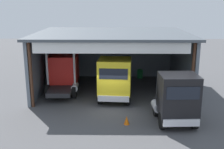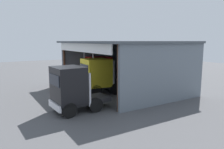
{
  "view_description": "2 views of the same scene",
  "coord_description": "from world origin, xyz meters",
  "px_view_note": "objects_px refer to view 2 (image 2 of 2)",
  "views": [
    {
      "loc": [
        0.32,
        -19.39,
        7.66
      ],
      "look_at": [
        0.0,
        3.2,
        1.73
      ],
      "focal_mm": 44.52,
      "sensor_mm": 36.0,
      "label": 1
    },
    {
      "loc": [
        18.47,
        -8.11,
        5.16
      ],
      "look_at": [
        0.0,
        3.2,
        1.73
      ],
      "focal_mm": 34.0,
      "sensor_mm": 36.0,
      "label": 2
    }
  ],
  "objects_px": {
    "truck_yellow_center_left_bay": "(98,75)",
    "truck_black_right_bay": "(72,89)",
    "tool_cart": "(178,91)",
    "oil_drum": "(168,86)",
    "traffic_cone": "(58,99)",
    "truck_red_center_right_bay": "(97,70)"
  },
  "relations": [
    {
      "from": "truck_yellow_center_left_bay",
      "to": "truck_black_right_bay",
      "type": "relative_size",
      "value": 1.01
    },
    {
      "from": "truck_black_right_bay",
      "to": "tool_cart",
      "type": "distance_m",
      "value": 10.16
    },
    {
      "from": "oil_drum",
      "to": "traffic_cone",
      "type": "height_order",
      "value": "oil_drum"
    },
    {
      "from": "truck_black_right_bay",
      "to": "traffic_cone",
      "type": "height_order",
      "value": "truck_black_right_bay"
    },
    {
      "from": "traffic_cone",
      "to": "truck_red_center_right_bay",
      "type": "bearing_deg",
      "value": 128.9
    },
    {
      "from": "truck_black_right_bay",
      "to": "tool_cart",
      "type": "height_order",
      "value": "truck_black_right_bay"
    },
    {
      "from": "truck_red_center_right_bay",
      "to": "truck_black_right_bay",
      "type": "relative_size",
      "value": 1.1
    },
    {
      "from": "tool_cart",
      "to": "truck_red_center_right_bay",
      "type": "bearing_deg",
      "value": -158.8
    },
    {
      "from": "truck_yellow_center_left_bay",
      "to": "oil_drum",
      "type": "height_order",
      "value": "truck_yellow_center_left_bay"
    },
    {
      "from": "truck_black_right_bay",
      "to": "tool_cart",
      "type": "relative_size",
      "value": 4.38
    },
    {
      "from": "truck_red_center_right_bay",
      "to": "oil_drum",
      "type": "height_order",
      "value": "truck_red_center_right_bay"
    },
    {
      "from": "truck_yellow_center_left_bay",
      "to": "truck_black_right_bay",
      "type": "distance_m",
      "value": 5.74
    },
    {
      "from": "truck_red_center_right_bay",
      "to": "tool_cart",
      "type": "bearing_deg",
      "value": 18.81
    },
    {
      "from": "oil_drum",
      "to": "tool_cart",
      "type": "xyz_separation_m",
      "value": [
        2.41,
        -1.16,
        0.06
      ]
    },
    {
      "from": "truck_black_right_bay",
      "to": "traffic_cone",
      "type": "relative_size",
      "value": 7.82
    },
    {
      "from": "truck_red_center_right_bay",
      "to": "traffic_cone",
      "type": "xyz_separation_m",
      "value": [
        5.22,
        -6.47,
        -1.46
      ]
    },
    {
      "from": "truck_black_right_bay",
      "to": "truck_yellow_center_left_bay",
      "type": "bearing_deg",
      "value": -49.65
    },
    {
      "from": "tool_cart",
      "to": "traffic_cone",
      "type": "height_order",
      "value": "tool_cart"
    },
    {
      "from": "truck_red_center_right_bay",
      "to": "traffic_cone",
      "type": "relative_size",
      "value": 8.63
    },
    {
      "from": "tool_cart",
      "to": "oil_drum",
      "type": "bearing_deg",
      "value": 154.35
    },
    {
      "from": "tool_cart",
      "to": "traffic_cone",
      "type": "relative_size",
      "value": 1.79
    },
    {
      "from": "truck_yellow_center_left_bay",
      "to": "traffic_cone",
      "type": "xyz_separation_m",
      "value": [
        0.8,
        -4.31,
        -1.57
      ]
    }
  ]
}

